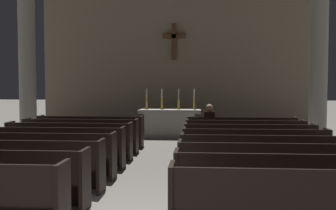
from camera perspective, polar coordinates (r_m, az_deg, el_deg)
The scene contains 23 objects.
pew_left_row_3 at distance 7.99m, azimuth -20.48°, elevation -7.78°, with size 3.21×0.50×0.95m.
pew_left_row_4 at distance 8.91m, azimuth -17.68°, elevation -6.60°, with size 3.21×0.50×0.95m.
pew_left_row_5 at distance 9.86m, azimuth -15.43°, elevation -5.64°, with size 3.21×0.50×0.95m.
pew_left_row_6 at distance 10.82m, azimuth -13.58°, elevation -4.83°, with size 3.21×0.50×0.95m.
pew_left_row_7 at distance 11.79m, azimuth -12.03°, elevation -4.16°, with size 3.21×0.50×0.95m.
pew_left_row_8 at distance 12.77m, azimuth -10.72°, elevation -3.58°, with size 3.21×0.50×0.95m.
pew_right_row_1 at distance 5.41m, azimuth 17.84°, elevation -12.98°, with size 3.21×0.50×0.95m.
pew_right_row_2 at distance 6.38m, azimuth 15.68°, elevation -10.46°, with size 3.21×0.50×0.95m.
pew_right_row_3 at distance 7.36m, azimuth 14.11°, elevation -8.60°, with size 3.21×0.50×0.95m.
pew_right_row_4 at distance 8.36m, azimuth 12.92°, elevation -7.18°, with size 3.21×0.50×0.95m.
pew_right_row_5 at distance 9.36m, azimuth 11.99°, elevation -6.06°, with size 3.21×0.50×0.95m.
pew_right_row_6 at distance 10.36m, azimuth 11.25°, elevation -5.15°, with size 3.21×0.50×0.95m.
pew_right_row_7 at distance 11.37m, azimuth 10.64°, elevation -4.41°, with size 3.21×0.50×0.95m.
pew_right_row_8 at distance 12.38m, azimuth 10.13°, elevation -3.78°, with size 3.21×0.50×0.95m.
column_left_second at distance 15.19m, azimuth -19.03°, elevation 6.94°, with size 0.87×0.87×6.19m.
column_right_second at distance 14.48m, azimuth 20.26°, elevation 7.11°, with size 0.87×0.87×6.19m.
altar at distance 14.63m, azimuth 0.31°, elevation -2.45°, with size 2.20×0.90×1.01m.
candlestick_outer_left at distance 14.66m, azimuth -3.01°, elevation 0.36°, with size 0.16×0.16×0.73m.
candlestick_inner_left at distance 14.60m, azimuth -0.87°, elevation 0.35°, with size 0.16×0.16×0.73m.
candlestick_inner_right at distance 14.55m, azimuth 1.49°, elevation 0.34°, with size 0.16×0.16×0.73m.
candlestick_outer_right at distance 14.54m, azimuth 3.65°, elevation 0.33°, with size 0.16×0.16×0.73m.
apse_with_cross at distance 16.93m, azimuth 0.89°, elevation 7.63°, with size 10.85×0.42×6.56m.
lone_worshipper at distance 12.34m, azimuth 5.76°, elevation -2.77°, with size 0.32×0.43×1.32m.
Camera 1 is at (1.05, -5.09, 1.97)m, focal length 43.80 mm.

